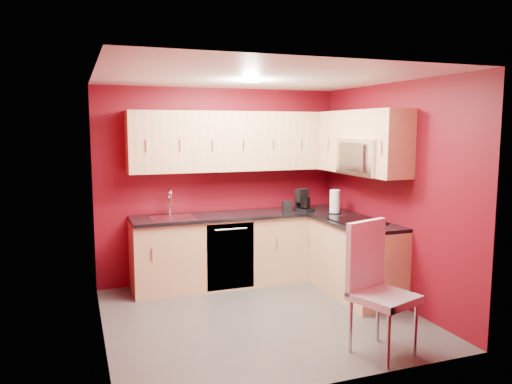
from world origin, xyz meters
TOP-DOWN VIEW (x-y plane):
  - floor at (0.00, 0.00)m, footprint 3.20×3.20m
  - ceiling at (0.00, 0.00)m, footprint 3.20×3.20m
  - wall_back at (0.00, 1.50)m, footprint 3.20×0.00m
  - wall_front at (0.00, -1.50)m, footprint 3.20×0.00m
  - wall_left at (-1.60, 0.00)m, footprint 0.00×3.00m
  - wall_right at (1.60, 0.00)m, footprint 0.00×3.00m
  - base_cabinets_back at (0.20, 1.20)m, footprint 2.80×0.60m
  - base_cabinets_right at (1.30, 0.25)m, footprint 0.60×1.30m
  - countertop_back at (0.20, 1.19)m, footprint 2.80×0.63m
  - countertop_right at (1.29, 0.23)m, footprint 0.63×1.27m
  - upper_cabinets_back at (0.20, 1.32)m, footprint 2.80×0.35m
  - upper_cabinets_right at (1.42, 0.44)m, footprint 0.35×1.55m
  - microwave at (1.39, 0.20)m, footprint 0.42×0.76m
  - cooktop at (1.28, 0.20)m, footprint 0.50×0.55m
  - sink at (-0.70, 1.20)m, footprint 0.52×0.42m
  - dishwasher_front at (-0.05, 0.91)m, footprint 0.60×0.02m
  - downlight at (0.00, 0.30)m, footprint 0.20×0.20m
  - coffee_maker at (1.03, 1.09)m, footprint 0.25×0.28m
  - napkin_holder at (0.80, 1.14)m, footprint 0.15×0.15m
  - paper_towel at (1.31, 0.79)m, footprint 0.21×0.21m
  - dining_chair at (0.70, -1.20)m, footprint 0.60×0.62m

SIDE VIEW (x-z plane):
  - floor at x=0.00m, z-range 0.00..0.00m
  - base_cabinets_back at x=0.20m, z-range 0.00..0.87m
  - base_cabinets_right at x=1.30m, z-range 0.00..0.87m
  - dishwasher_front at x=-0.05m, z-range 0.03..0.84m
  - dining_chair at x=0.70m, z-range 0.00..1.17m
  - countertop_back at x=0.20m, z-range 0.87..0.91m
  - countertop_right at x=1.29m, z-range 0.87..0.91m
  - cooktop at x=1.28m, z-range 0.91..0.92m
  - sink at x=-0.70m, z-range 0.77..1.12m
  - napkin_holder at x=0.80m, z-range 0.91..1.04m
  - coffee_maker at x=1.03m, z-range 0.91..1.20m
  - paper_towel at x=1.31m, z-range 0.91..1.21m
  - wall_back at x=0.00m, z-range -0.35..2.85m
  - wall_front at x=0.00m, z-range -0.35..2.85m
  - wall_left at x=-1.60m, z-range -0.25..2.75m
  - wall_right at x=1.60m, z-range -0.25..2.75m
  - microwave at x=1.39m, z-range 1.45..1.87m
  - upper_cabinets_back at x=0.20m, z-range 1.45..2.20m
  - upper_cabinets_right at x=1.42m, z-range 1.51..2.26m
  - downlight at x=0.00m, z-range 2.48..2.49m
  - ceiling at x=0.00m, z-range 2.50..2.50m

